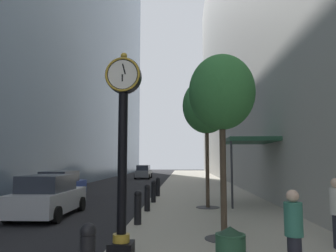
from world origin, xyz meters
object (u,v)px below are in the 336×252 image
(car_grey_near, at_px, (144,172))
(car_silver_far, at_px, (48,196))
(bollard_third, at_px, (138,206))
(bollard_sixth, at_px, (158,186))
(pedestrian_walking, at_px, (294,231))
(bollard_fourth, at_px, (147,197))
(street_tree_mid_near, at_px, (207,107))
(bollard_fifth, at_px, (153,191))
(street_tree_near, at_px, (222,94))
(street_clock, at_px, (123,142))
(car_blue_mid, at_px, (60,185))

(car_grey_near, bearing_deg, car_silver_far, -90.98)
(bollard_third, height_order, bollard_sixth, same)
(pedestrian_walking, bearing_deg, bollard_fourth, 114.72)
(street_tree_mid_near, bearing_deg, pedestrian_walking, -84.13)
(bollard_fourth, height_order, bollard_fifth, same)
(bollard_third, distance_m, pedestrian_walking, 6.18)
(street_tree_near, bearing_deg, bollard_third, 144.21)
(bollard_third, relative_size, bollard_fourth, 1.00)
(bollard_third, relative_size, car_silver_far, 0.26)
(bollard_fourth, height_order, pedestrian_walking, pedestrian_walking)
(bollard_fourth, xyz_separation_m, street_tree_near, (2.71, -4.91, 3.53))
(street_tree_near, relative_size, pedestrian_walking, 3.24)
(street_clock, relative_size, car_silver_far, 1.07)
(bollard_fourth, bearing_deg, bollard_fifth, 90.00)
(street_tree_mid_near, bearing_deg, bollard_fourth, -156.40)
(bollard_third, relative_size, bollard_fifth, 1.00)
(street_clock, distance_m, bollard_sixth, 12.86)
(street_clock, height_order, bollard_sixth, street_clock)
(street_clock, relative_size, bollard_sixth, 4.11)
(street_clock, distance_m, street_tree_near, 3.52)
(street_tree_mid_near, relative_size, car_grey_near, 1.35)
(street_tree_near, bearing_deg, bollard_fourth, 118.94)
(street_clock, height_order, pedestrian_walking, street_clock)
(bollard_third, bearing_deg, car_grey_near, 96.65)
(bollard_fifth, distance_m, car_blue_mid, 6.50)
(bollard_fourth, relative_size, bollard_fifth, 1.00)
(street_clock, xyz_separation_m, bollard_third, (-0.16, 3.85, -2.01))
(street_clock, xyz_separation_m, car_grey_near, (-3.74, 34.55, -1.93))
(bollard_sixth, relative_size, street_tree_mid_near, 0.19)
(street_tree_mid_near, bearing_deg, bollard_fifth, 146.94)
(street_tree_near, bearing_deg, car_blue_mid, 129.85)
(street_clock, height_order, car_grey_near, street_clock)
(bollard_fourth, relative_size, car_silver_far, 0.26)
(bollard_fourth, relative_size, car_blue_mid, 0.26)
(street_tree_near, height_order, street_tree_mid_near, street_tree_mid_near)
(bollard_sixth, distance_m, car_blue_mid, 5.99)
(bollard_sixth, distance_m, car_grey_near, 22.13)
(car_silver_far, bearing_deg, bollard_third, -28.13)
(bollard_third, height_order, car_grey_near, car_grey_near)
(street_clock, height_order, bollard_fourth, street_clock)
(bollard_fifth, distance_m, car_silver_far, 5.52)
(street_tree_mid_near, distance_m, car_blue_mid, 10.54)
(bollard_third, xyz_separation_m, street_tree_mid_near, (2.71, 4.14, 4.17))
(street_tree_near, bearing_deg, street_clock, -143.43)
(street_clock, distance_m, bollard_fourth, 7.09)
(bollard_third, distance_m, bollard_fifth, 5.90)
(bollard_fifth, xyz_separation_m, bollard_sixth, (0.00, 2.95, 0.00))
(car_grey_near, bearing_deg, car_blue_mid, -96.15)
(pedestrian_walking, height_order, car_grey_near, pedestrian_walking)
(car_silver_far, bearing_deg, bollard_fifth, 42.51)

